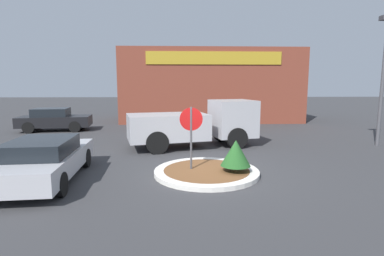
% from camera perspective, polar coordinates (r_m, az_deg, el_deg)
% --- Properties ---
extents(ground_plane, '(120.00, 120.00, 0.00)m').
position_cam_1_polar(ground_plane, '(9.80, 2.77, -8.75)').
color(ground_plane, '#38383A').
extents(traffic_island, '(3.38, 3.38, 0.14)m').
position_cam_1_polar(traffic_island, '(9.78, 2.77, -8.35)').
color(traffic_island, silver).
rests_on(traffic_island, ground_plane).
extents(stop_sign, '(0.74, 0.07, 2.16)m').
position_cam_1_polar(stop_sign, '(9.58, -0.17, 0.08)').
color(stop_sign, '#4C4C51').
rests_on(stop_sign, ground_plane).
extents(island_shrub, '(0.95, 0.95, 1.01)m').
position_cam_1_polar(island_shrub, '(9.53, 8.32, -4.72)').
color(island_shrub, brown).
rests_on(island_shrub, traffic_island).
extents(utility_truck, '(6.12, 3.30, 2.14)m').
position_cam_1_polar(utility_truck, '(13.76, 0.90, 0.84)').
color(utility_truck, '#B2B2B7').
rests_on(utility_truck, ground_plane).
extents(storefront_building, '(13.68, 6.07, 5.53)m').
position_cam_1_polar(storefront_building, '(24.57, 3.37, 8.03)').
color(storefront_building, brown).
rests_on(storefront_building, ground_plane).
extents(parked_sedan_black, '(4.42, 2.37, 1.41)m').
position_cam_1_polar(parked_sedan_black, '(20.53, -24.75, 1.52)').
color(parked_sedan_black, black).
rests_on(parked_sedan_black, ground_plane).
extents(parked_sedan_silver, '(2.19, 4.68, 1.29)m').
position_cam_1_polar(parked_sedan_silver, '(9.95, -26.30, -5.36)').
color(parked_sedan_silver, '#B7B7BC').
rests_on(parked_sedan_silver, ground_plane).
extents(light_pole, '(0.70, 0.30, 5.90)m').
position_cam_1_polar(light_pole, '(16.38, 32.69, 9.17)').
color(light_pole, '#4C4C51').
rests_on(light_pole, ground_plane).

